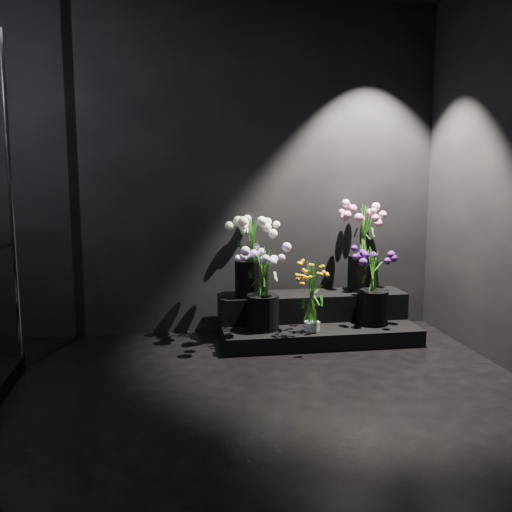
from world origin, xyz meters
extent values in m
plane|color=black|center=(0.00, 0.00, 0.00)|extent=(4.00, 4.00, 0.00)
plane|color=black|center=(0.00, 2.00, 1.40)|extent=(4.00, 0.00, 4.00)
plane|color=black|center=(0.00, -2.00, 1.40)|extent=(4.00, 0.00, 4.00)
cube|color=black|center=(0.88, 1.60, 0.07)|extent=(1.59, 0.71, 0.13)
cube|color=black|center=(0.88, 1.78, 0.24)|extent=(1.59, 0.35, 0.22)
cylinder|color=white|center=(0.77, 1.39, 0.24)|extent=(0.13, 0.13, 0.22)
cylinder|color=black|center=(0.40, 1.51, 0.27)|extent=(0.26, 0.26, 0.28)
cylinder|color=black|center=(1.32, 1.53, 0.27)|extent=(0.25, 0.25, 0.28)
cylinder|color=black|center=(0.35, 1.75, 0.50)|extent=(0.28, 0.28, 0.30)
cylinder|color=black|center=(1.33, 1.82, 0.51)|extent=(0.26, 0.26, 0.31)
camera|label=1|loc=(-0.35, -2.84, 1.40)|focal=40.00mm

